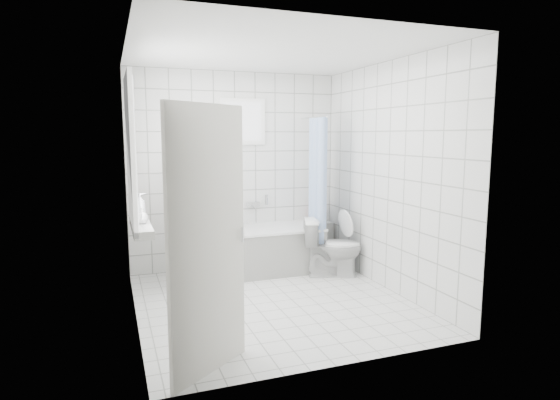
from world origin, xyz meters
name	(u,v)px	position (x,y,z in m)	size (l,w,h in m)	color
ground	(273,302)	(0.00, 0.00, 0.00)	(3.00, 3.00, 0.00)	white
ceiling	(272,52)	(0.00, 0.00, 2.60)	(3.00, 3.00, 0.00)	white
wall_back	(236,171)	(0.00, 1.50, 1.30)	(2.80, 0.02, 2.60)	white
wall_front	(339,200)	(0.00, -1.50, 1.30)	(2.80, 0.02, 2.60)	white
wall_left	(131,187)	(-1.40, 0.00, 1.30)	(0.02, 3.00, 2.60)	white
wall_right	(389,177)	(1.40, 0.00, 1.30)	(0.02, 3.00, 2.60)	white
window_left	(133,153)	(-1.35, 0.30, 1.60)	(0.01, 0.90, 1.40)	white
window_back	(243,122)	(0.10, 1.46, 1.95)	(0.50, 0.01, 0.50)	white
window_sill	(141,226)	(-1.31, 0.30, 0.86)	(0.18, 1.02, 0.08)	white
door	(208,242)	(-0.93, -1.24, 1.00)	(0.04, 0.80, 2.00)	silver
bathtub	(254,250)	(0.13, 1.12, 0.29)	(1.76, 0.77, 0.58)	white
partition_wall	(180,221)	(-0.81, 1.07, 0.75)	(0.15, 0.85, 1.50)	white
tiled_ledge	(317,241)	(1.15, 1.38, 0.28)	(0.40, 0.24, 0.55)	white
toilet	(333,247)	(1.03, 0.65, 0.37)	(0.41, 0.72, 0.73)	white
curtain_rod	(313,118)	(0.95, 1.10, 2.00)	(0.02, 0.02, 0.80)	silver
shower_curtain	(317,187)	(0.95, 0.97, 1.10)	(0.14, 0.48, 1.78)	#4C80DF
tub_faucet	(253,204)	(0.23, 1.46, 0.85)	(0.18, 0.06, 0.06)	silver
sill_bottles	(141,210)	(-1.30, 0.40, 1.01)	(0.15, 0.51, 0.28)	white
ledge_bottles	(317,215)	(1.14, 1.37, 0.66)	(0.20, 0.16, 0.25)	red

